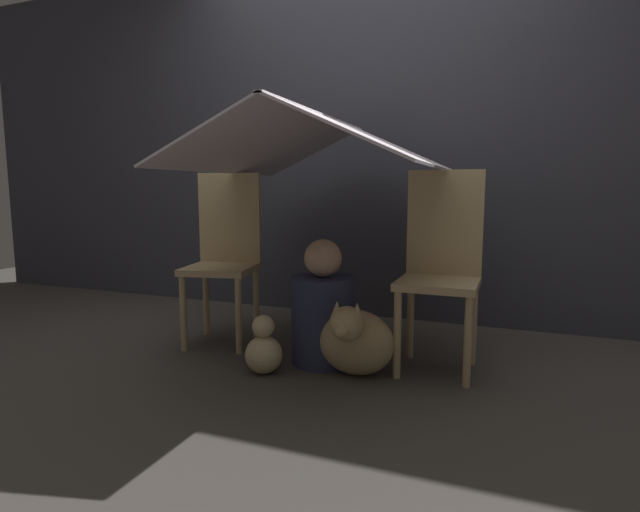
# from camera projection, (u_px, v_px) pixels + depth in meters

# --- Properties ---
(ground_plane) EXTENTS (8.80, 8.80, 0.00)m
(ground_plane) POSITION_uv_depth(u_px,v_px,m) (312.00, 363.00, 2.55)
(ground_plane) COLOR #47423D
(wall_back) EXTENTS (7.00, 0.05, 2.50)m
(wall_back) POSITION_uv_depth(u_px,v_px,m) (371.00, 135.00, 3.37)
(wall_back) COLOR #3D3D47
(wall_back) RESTS_ON ground_plane
(chair_left) EXTENTS (0.44, 0.44, 0.98)m
(chair_left) POSITION_uv_depth(u_px,v_px,m) (225.00, 252.00, 2.89)
(chair_left) COLOR #D1B27F
(chair_left) RESTS_ON ground_plane
(chair_right) EXTENTS (0.37, 0.37, 0.98)m
(chair_right) POSITION_uv_depth(u_px,v_px,m) (441.00, 263.00, 2.44)
(chair_right) COLOR #D1B27F
(chair_right) RESTS_ON ground_plane
(sheet_canopy) EXTENTS (1.22, 1.30, 0.28)m
(sheet_canopy) POSITION_uv_depth(u_px,v_px,m) (320.00, 142.00, 2.51)
(sheet_canopy) COLOR silver
(person_front) EXTENTS (0.32, 0.32, 0.63)m
(person_front) POSITION_uv_depth(u_px,v_px,m) (323.00, 312.00, 2.53)
(person_front) COLOR #2D3351
(person_front) RESTS_ON ground_plane
(dog) EXTENTS (0.37, 0.36, 0.38)m
(dog) POSITION_uv_depth(u_px,v_px,m) (355.00, 340.00, 2.35)
(dog) COLOR tan
(dog) RESTS_ON ground_plane
(plush_toy) EXTENTS (0.18, 0.18, 0.29)m
(plush_toy) POSITION_uv_depth(u_px,v_px,m) (264.00, 350.00, 2.40)
(plush_toy) COLOR beige
(plush_toy) RESTS_ON ground_plane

